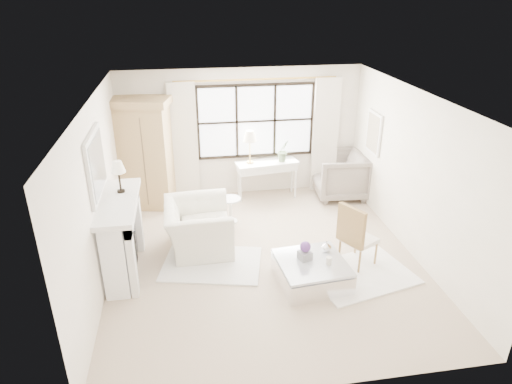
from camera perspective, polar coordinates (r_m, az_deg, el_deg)
floor at (r=7.73m, az=1.03°, el=-8.30°), size 5.50×5.50×0.00m
ceiling at (r=6.67m, az=1.21°, el=11.59°), size 5.50×5.50×0.00m
wall_back at (r=9.64m, az=-1.82°, el=7.37°), size 5.00×0.00×5.00m
wall_front at (r=4.77m, az=7.16°, el=-12.30°), size 5.00×0.00×5.00m
wall_left at (r=7.12m, az=-19.11°, el=-0.45°), size 0.00×5.50×5.50m
wall_right at (r=7.90m, az=19.26°, el=2.02°), size 0.00×5.50×5.50m
window_pane at (r=9.60m, az=-0.03°, el=8.86°), size 2.40×0.02×1.50m
window_frame at (r=9.59m, az=-0.02°, el=8.84°), size 2.50×0.04×1.50m
curtain_rod at (r=9.34m, az=0.03°, el=13.90°), size 3.30×0.04×0.04m
curtain_left at (r=9.51m, az=-8.96°, el=6.11°), size 0.55×0.10×2.47m
curtain_right at (r=9.97m, az=8.65°, el=6.99°), size 0.55×0.10×2.47m
fireplace at (r=7.39m, az=-16.63°, el=-5.28°), size 0.58×1.66×1.26m
mirror_frame at (r=6.93m, az=-19.41°, el=3.24°), size 0.05×1.15×0.95m
mirror_glass at (r=6.92m, az=-19.17°, el=3.26°), size 0.02×1.00×0.80m
art_frame at (r=9.26m, az=14.51°, el=7.16°), size 0.04×0.62×0.82m
art_canvas at (r=9.25m, az=14.40°, el=7.16°), size 0.01×0.52×0.72m
mantel_lamp at (r=7.22m, az=-16.87°, el=2.86°), size 0.22×0.22×0.51m
armoire at (r=9.34m, az=-13.75°, el=4.72°), size 1.25×0.93×2.24m
console_table at (r=9.73m, az=1.36°, el=1.58°), size 1.35×0.63×0.80m
console_lamp at (r=9.35m, az=-0.77°, el=6.87°), size 0.28×0.28×0.69m
orchid_plant at (r=9.56m, az=3.43°, el=5.20°), size 0.32×0.30×0.47m
side_table at (r=8.71m, az=-3.21°, el=-1.83°), size 0.40×0.40×0.51m
rug_left at (r=7.61m, az=-5.53°, el=-8.93°), size 1.78×1.44×0.03m
rug_right at (r=7.51m, az=12.90°, el=-9.97°), size 1.79×1.50×0.03m
club_armchair at (r=7.88m, az=-7.23°, el=-4.35°), size 1.12×1.28×0.82m
wingback_chair at (r=9.90m, az=10.46°, el=2.13°), size 1.15×1.13×0.97m
french_chair at (r=7.60m, az=12.51°, el=-6.83°), size 0.66×0.65×1.08m
coffee_table at (r=7.12m, az=6.95°, el=-9.94°), size 1.09×1.09×0.38m
planter_box at (r=7.02m, az=6.13°, el=-7.87°), size 0.22×0.22×0.13m
planter_flowers at (r=6.94m, az=6.18°, el=-6.82°), size 0.17×0.17×0.17m
pillar_candle at (r=6.96m, az=9.09°, el=-8.47°), size 0.09×0.09×0.12m
coffee_vase at (r=7.25m, az=8.80°, el=-6.73°), size 0.18×0.18×0.17m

